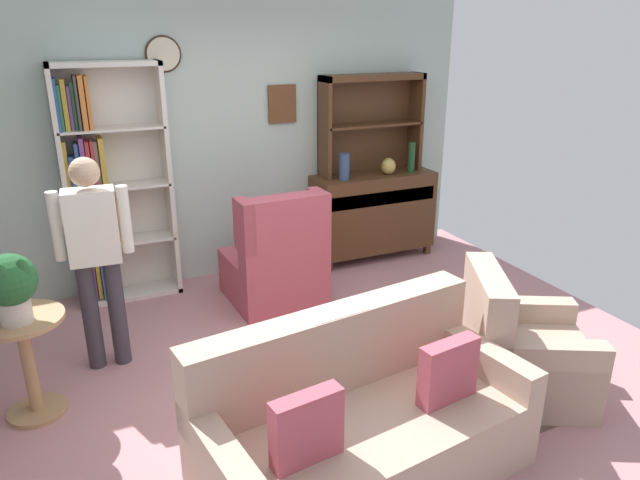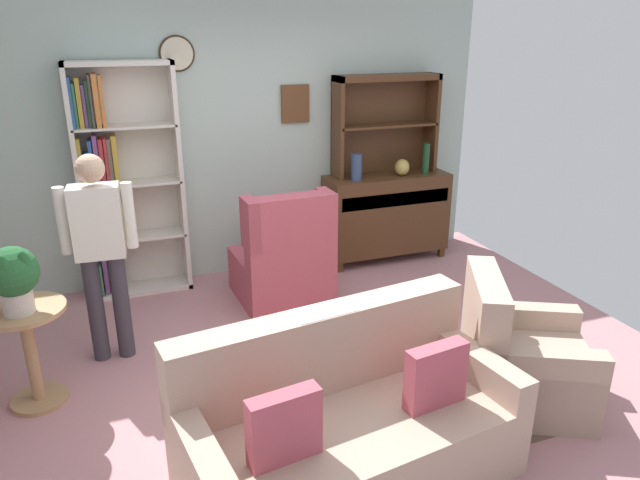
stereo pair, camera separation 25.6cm
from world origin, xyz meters
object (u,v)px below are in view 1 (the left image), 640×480
(bottle_wine, at_px, (411,157))
(person_reading, at_px, (95,250))
(vase_round, at_px, (388,166))
(potted_plant_large, at_px, (10,284))
(vase_tall, at_px, (344,167))
(bookshelf, at_px, (107,189))
(sideboard_hutch, at_px, (371,110))
(armchair_floral, at_px, (520,354))
(wingback_chair, at_px, (276,263))
(plant_stand, at_px, (27,355))
(couch_floral, at_px, (361,426))
(sideboard, at_px, (373,212))

(bottle_wine, xyz_separation_m, person_reading, (-3.22, -1.00, -0.17))
(vase_round, xyz_separation_m, potted_plant_large, (-3.46, -1.52, -0.06))
(vase_tall, bearing_deg, bookshelf, 175.85)
(sideboard_hutch, height_order, armchair_floral, sideboard_hutch)
(person_reading, bearing_deg, wingback_chair, 16.94)
(wingback_chair, bearing_deg, person_reading, -163.06)
(plant_stand, bearing_deg, potted_plant_large, -95.81)
(armchair_floral, distance_m, person_reading, 3.00)
(vase_round, distance_m, wingback_chair, 1.69)
(couch_floral, xyz_separation_m, armchair_floral, (1.34, 0.25, -0.02))
(vase_tall, height_order, couch_floral, vase_tall)
(sideboard, xyz_separation_m, wingback_chair, (-1.33, -0.63, -0.13))
(sideboard_hutch, bearing_deg, armchair_floral, -96.73)
(vase_tall, bearing_deg, sideboard, 11.63)
(bookshelf, xyz_separation_m, sideboard, (2.62, -0.08, -0.52))
(vase_tall, distance_m, couch_floral, 3.15)
(sideboard, xyz_separation_m, plant_stand, (-3.33, -1.52, -0.08))
(sideboard_hutch, bearing_deg, sideboard, -90.00)
(sideboard_hutch, xyz_separation_m, bottle_wine, (0.39, -0.20, -0.48))
(vase_round, relative_size, wingback_chair, 0.16)
(bookshelf, height_order, sideboard, bookshelf)
(vase_tall, bearing_deg, bottle_wine, -0.66)
(couch_floral, height_order, potted_plant_large, potted_plant_large)
(sideboard, relative_size, plant_stand, 1.88)
(wingback_chair, xyz_separation_m, potted_plant_large, (-2.00, -0.95, 0.56))
(couch_floral, bearing_deg, person_reading, 123.20)
(wingback_chair, bearing_deg, plant_stand, -156.14)
(armchair_floral, bearing_deg, sideboard_hutch, 83.27)
(wingback_chair, bearing_deg, vase_round, 21.22)
(potted_plant_large, bearing_deg, sideboard, 25.41)
(couch_floral, relative_size, armchair_floral, 1.83)
(person_reading, bearing_deg, vase_round, 19.08)
(sideboard_hutch, bearing_deg, couch_floral, -119.26)
(potted_plant_large, bearing_deg, armchair_floral, -18.95)
(vase_round, distance_m, couch_floral, 3.40)
(sideboard_hutch, height_order, vase_round, sideboard_hutch)
(potted_plant_large, distance_m, person_reading, 0.71)
(armchair_floral, height_order, person_reading, person_reading)
(bookshelf, height_order, couch_floral, bookshelf)
(bookshelf, distance_m, potted_plant_large, 1.81)
(wingback_chair, distance_m, plant_stand, 2.18)
(bottle_wine, bearing_deg, vase_tall, 179.34)
(vase_round, relative_size, person_reading, 0.11)
(sideboard, xyz_separation_m, couch_floral, (-1.67, -2.86, -0.20))
(vase_tall, xyz_separation_m, vase_round, (0.52, 0.01, -0.05))
(vase_tall, xyz_separation_m, plant_stand, (-2.94, -1.44, -0.63))
(sideboard_hutch, distance_m, potted_plant_large, 3.79)
(armchair_floral, bearing_deg, bookshelf, 130.40)
(vase_round, xyz_separation_m, plant_stand, (-3.46, -1.45, -0.58))
(sideboard, relative_size, sideboard_hutch, 1.18)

